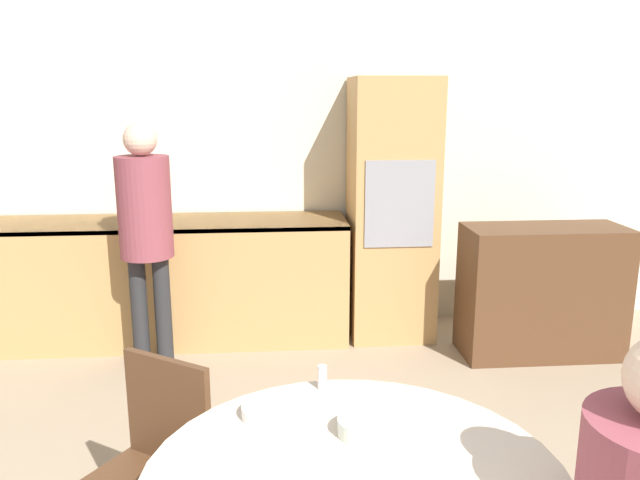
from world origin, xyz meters
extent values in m
cube|color=beige|center=(0.00, 4.76, 1.30)|extent=(6.54, 0.05, 2.60)
cube|color=tan|center=(-1.05, 4.42, 0.45)|extent=(2.73, 0.60, 0.89)
cube|color=black|center=(-1.05, 4.42, 0.88)|extent=(2.73, 0.60, 0.03)
cube|color=tan|center=(0.65, 4.43, 0.94)|extent=(0.60, 0.58, 1.89)
cube|color=gray|center=(0.65, 4.13, 1.04)|extent=(0.48, 0.01, 0.60)
cube|color=#51331E|center=(1.62, 3.94, 0.45)|extent=(1.08, 0.45, 0.90)
cylinder|color=beige|center=(-0.02, 1.49, 0.75)|extent=(1.18, 1.18, 0.03)
cube|color=#51331E|center=(-0.62, 2.11, 0.65)|extent=(0.33, 0.24, 0.41)
cylinder|color=#262628|center=(-1.09, 3.91, 0.38)|extent=(0.11, 0.11, 0.76)
cylinder|color=#262628|center=(-0.94, 3.91, 0.38)|extent=(0.11, 0.11, 0.76)
cylinder|color=brown|center=(-1.02, 3.91, 1.08)|extent=(0.33, 0.33, 0.64)
sphere|color=beige|center=(-1.02, 3.91, 1.50)|extent=(0.21, 0.21, 0.21)
cylinder|color=white|center=(-0.25, 1.83, 0.78)|extent=(0.18, 0.18, 0.04)
cylinder|color=silver|center=(0.04, 1.70, 0.79)|extent=(0.16, 0.16, 0.05)
cylinder|color=white|center=(-0.06, 2.01, 0.80)|extent=(0.03, 0.03, 0.07)
cylinder|color=silver|center=(-0.06, 2.01, 0.84)|extent=(0.03, 0.03, 0.01)
camera|label=1|loc=(-0.24, 0.00, 1.78)|focal=35.00mm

